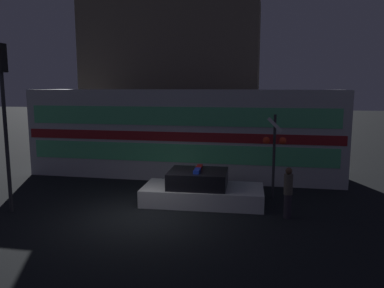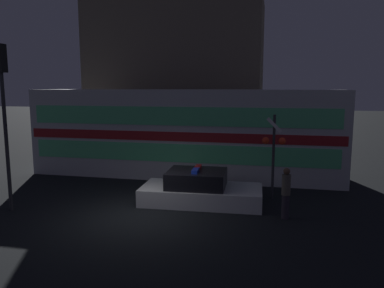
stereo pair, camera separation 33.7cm
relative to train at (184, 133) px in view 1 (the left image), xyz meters
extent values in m
plane|color=black|center=(-0.08, -6.04, -2.02)|extent=(120.00, 120.00, 0.00)
cube|color=silver|center=(0.00, 0.01, 0.00)|extent=(14.31, 2.97, 4.04)
cube|color=maroon|center=(0.00, -1.49, 0.00)|extent=(14.03, 0.03, 0.40)
cube|color=#59D88C|center=(0.00, -1.49, -0.73)|extent=(13.60, 0.02, 0.81)
cube|color=#59D88C|center=(0.00, -1.49, 0.89)|extent=(13.60, 0.02, 0.81)
cube|color=silver|center=(1.62, -4.26, -1.72)|extent=(4.37, 2.10, 0.61)
cube|color=black|center=(1.45, -4.27, -1.12)|extent=(2.13, 1.77, 0.58)
cube|color=blue|center=(1.46, -4.56, -0.77)|extent=(0.22, 0.58, 0.12)
cube|color=red|center=(1.44, -3.98, -0.77)|extent=(0.22, 0.58, 0.12)
cylinder|color=#2D2833|center=(4.53, -5.31, -1.63)|extent=(0.24, 0.24, 0.79)
cylinder|color=#595147|center=(4.53, -5.31, -0.91)|extent=(0.28, 0.28, 0.66)
sphere|color=brown|center=(4.53, -5.31, -0.47)|extent=(0.21, 0.21, 0.21)
cylinder|color=#2D2D33|center=(4.12, -3.15, -0.44)|extent=(0.10, 0.10, 3.16)
sphere|color=red|center=(3.82, -3.28, 0.19)|extent=(0.27, 0.27, 0.27)
sphere|color=red|center=(4.41, -3.28, 0.19)|extent=(0.27, 0.27, 0.27)
cube|color=white|center=(4.12, -3.22, 0.76)|extent=(0.58, 0.03, 0.58)
cylinder|color=#2D2D33|center=(-4.54, -6.44, 0.29)|extent=(0.12, 0.12, 4.62)
cube|color=black|center=(-4.54, -6.44, 3.05)|extent=(0.30, 0.30, 0.90)
cube|color=#726656|center=(-2.00, 6.41, 2.67)|extent=(10.60, 5.26, 9.39)
camera|label=1|loc=(3.73, -17.16, 2.13)|focal=35.00mm
camera|label=2|loc=(4.06, -17.09, 2.13)|focal=35.00mm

